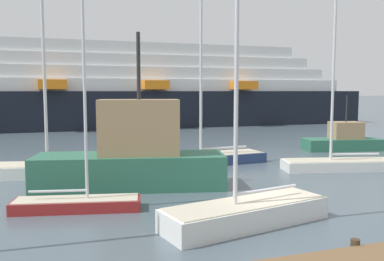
{
  "coord_description": "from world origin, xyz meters",
  "views": [
    {
      "loc": [
        -7.3,
        -13.09,
        4.65
      ],
      "look_at": [
        0.0,
        9.07,
        2.37
      ],
      "focal_mm": 38.19,
      "sensor_mm": 36.0,
      "label": 1
    }
  ],
  "objects_px": {
    "sailboat_3": "(58,166)",
    "sailboat_5": "(246,209)",
    "sailboat_0": "(209,155)",
    "cruise_ship": "(52,90)",
    "sailboat_1": "(339,161)",
    "sailboat_2": "(77,200)",
    "fishing_boat_1": "(343,140)",
    "fishing_boat_0": "(133,156)"
  },
  "relations": [
    {
      "from": "sailboat_3",
      "to": "sailboat_5",
      "type": "xyz_separation_m",
      "value": [
        6.19,
        -10.54,
        0.0
      ]
    },
    {
      "from": "sailboat_0",
      "to": "cruise_ship",
      "type": "relative_size",
      "value": 0.16
    },
    {
      "from": "sailboat_1",
      "to": "cruise_ship",
      "type": "relative_size",
      "value": 0.14
    },
    {
      "from": "sailboat_2",
      "to": "sailboat_5",
      "type": "height_order",
      "value": "sailboat_5"
    },
    {
      "from": "sailboat_3",
      "to": "fishing_boat_1",
      "type": "xyz_separation_m",
      "value": [
        21.34,
        3.47,
        0.23
      ]
    },
    {
      "from": "sailboat_1",
      "to": "sailboat_5",
      "type": "bearing_deg",
      "value": 50.4
    },
    {
      "from": "sailboat_3",
      "to": "fishing_boat_1",
      "type": "distance_m",
      "value": 21.62
    },
    {
      "from": "sailboat_1",
      "to": "cruise_ship",
      "type": "distance_m",
      "value": 38.32
    },
    {
      "from": "fishing_boat_1",
      "to": "sailboat_0",
      "type": "bearing_deg",
      "value": -157.04
    },
    {
      "from": "sailboat_0",
      "to": "fishing_boat_1",
      "type": "xyz_separation_m",
      "value": [
        12.16,
        2.39,
        0.2
      ]
    },
    {
      "from": "sailboat_2",
      "to": "fishing_boat_0",
      "type": "distance_m",
      "value": 4.28
    },
    {
      "from": "sailboat_2",
      "to": "fishing_boat_0",
      "type": "height_order",
      "value": "sailboat_2"
    },
    {
      "from": "cruise_ship",
      "to": "sailboat_5",
      "type": "bearing_deg",
      "value": -80.96
    },
    {
      "from": "sailboat_0",
      "to": "fishing_boat_0",
      "type": "relative_size",
      "value": 1.44
    },
    {
      "from": "fishing_boat_1",
      "to": "sailboat_3",
      "type": "bearing_deg",
      "value": -158.93
    },
    {
      "from": "fishing_boat_0",
      "to": "sailboat_3",
      "type": "bearing_deg",
      "value": 144.89
    },
    {
      "from": "sailboat_1",
      "to": "fishing_boat_0",
      "type": "bearing_deg",
      "value": 15.58
    },
    {
      "from": "fishing_boat_0",
      "to": "cruise_ship",
      "type": "relative_size",
      "value": 0.11
    },
    {
      "from": "fishing_boat_0",
      "to": "fishing_boat_1",
      "type": "bearing_deg",
      "value": 34.85
    },
    {
      "from": "sailboat_0",
      "to": "sailboat_2",
      "type": "distance_m",
      "value": 11.64
    },
    {
      "from": "sailboat_3",
      "to": "sailboat_1",
      "type": "bearing_deg",
      "value": -178.69
    },
    {
      "from": "fishing_boat_0",
      "to": "fishing_boat_1",
      "type": "height_order",
      "value": "fishing_boat_0"
    },
    {
      "from": "sailboat_2",
      "to": "fishing_boat_1",
      "type": "xyz_separation_m",
      "value": [
        20.63,
        10.36,
        0.37
      ]
    },
    {
      "from": "sailboat_3",
      "to": "sailboat_5",
      "type": "height_order",
      "value": "sailboat_3"
    },
    {
      "from": "sailboat_2",
      "to": "fishing_boat_1",
      "type": "bearing_deg",
      "value": 38.43
    },
    {
      "from": "sailboat_2",
      "to": "fishing_boat_1",
      "type": "relative_size",
      "value": 1.43
    },
    {
      "from": "sailboat_5",
      "to": "cruise_ship",
      "type": "xyz_separation_m",
      "value": [
        -6.69,
        41.73,
        4.17
      ]
    },
    {
      "from": "sailboat_1",
      "to": "fishing_boat_0",
      "type": "relative_size",
      "value": 1.25
    },
    {
      "from": "sailboat_0",
      "to": "fishing_boat_0",
      "type": "bearing_deg",
      "value": 35.78
    },
    {
      "from": "sailboat_0",
      "to": "sailboat_2",
      "type": "xyz_separation_m",
      "value": [
        -8.47,
        -7.97,
        -0.17
      ]
    },
    {
      "from": "sailboat_1",
      "to": "sailboat_2",
      "type": "distance_m",
      "value": 15.43
    },
    {
      "from": "sailboat_5",
      "to": "fishing_boat_0",
      "type": "height_order",
      "value": "sailboat_5"
    },
    {
      "from": "sailboat_0",
      "to": "sailboat_1",
      "type": "bearing_deg",
      "value": 141.47
    },
    {
      "from": "sailboat_2",
      "to": "fishing_boat_1",
      "type": "height_order",
      "value": "sailboat_2"
    },
    {
      "from": "cruise_ship",
      "to": "sailboat_1",
      "type": "bearing_deg",
      "value": -64.89
    },
    {
      "from": "sailboat_5",
      "to": "cruise_ship",
      "type": "height_order",
      "value": "cruise_ship"
    },
    {
      "from": "sailboat_3",
      "to": "sailboat_5",
      "type": "relative_size",
      "value": 1.07
    },
    {
      "from": "sailboat_2",
      "to": "fishing_boat_0",
      "type": "bearing_deg",
      "value": 59.88
    },
    {
      "from": "sailboat_3",
      "to": "cruise_ship",
      "type": "relative_size",
      "value": 0.15
    },
    {
      "from": "sailboat_2",
      "to": "fishing_boat_0",
      "type": "xyz_separation_m",
      "value": [
        2.76,
        3.08,
        1.12
      ]
    },
    {
      "from": "sailboat_1",
      "to": "sailboat_5",
      "type": "height_order",
      "value": "sailboat_5"
    },
    {
      "from": "sailboat_2",
      "to": "cruise_ship",
      "type": "relative_size",
      "value": 0.11
    }
  ]
}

